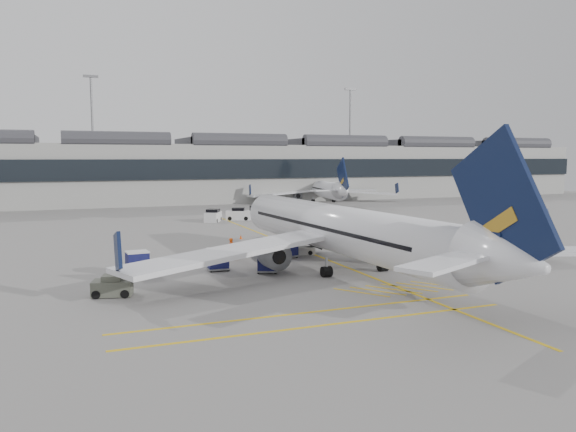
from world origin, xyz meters
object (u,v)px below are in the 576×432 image
object	(u,v)px
ramp_agent_b	(260,253)
belt_loader	(293,249)
ramp_agent_a	(232,249)
airliner_main	(344,231)
baggage_cart_a	(286,246)
pushback_tug	(112,287)

from	to	relation	value
ramp_agent_b	belt_loader	bearing A→B (deg)	-170.34
ramp_agent_a	ramp_agent_b	xyz separation A→B (m)	(1.47, -3.27, 0.03)
airliner_main	baggage_cart_a	bearing A→B (deg)	106.44
belt_loader	pushback_tug	xyz separation A→B (m)	(-16.23, -9.86, 0.09)
pushback_tug	ramp_agent_b	bearing A→B (deg)	41.87
baggage_cart_a	pushback_tug	bearing A→B (deg)	-164.16
baggage_cart_a	ramp_agent_a	world-z (taller)	baggage_cart_a
baggage_cart_a	pushback_tug	size ratio (longest dim) A/B	0.79
airliner_main	pushback_tug	world-z (taller)	airliner_main
baggage_cart_a	ramp_agent_a	size ratio (longest dim) A/B	1.14
airliner_main	pushback_tug	xyz separation A→B (m)	(-17.25, -2.08, -2.44)
airliner_main	ramp_agent_b	size ratio (longest dim) A/B	20.33
airliner_main	pushback_tug	distance (m)	17.55
belt_loader	ramp_agent_a	size ratio (longest dim) A/B	2.36
belt_loader	ramp_agent_a	xyz separation A→B (m)	(-5.83, -0.42, 0.41)
belt_loader	baggage_cart_a	xyz separation A→B (m)	(-1.25, -1.39, 0.51)
airliner_main	belt_loader	bearing A→B (deg)	94.35
ramp_agent_b	baggage_cart_a	bearing A→B (deg)	-174.03
ramp_agent_a	pushback_tug	bearing A→B (deg)	-168.36
ramp_agent_b	pushback_tug	world-z (taller)	ramp_agent_b
belt_loader	ramp_agent_a	distance (m)	5.85
ramp_agent_a	ramp_agent_b	world-z (taller)	ramp_agent_b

